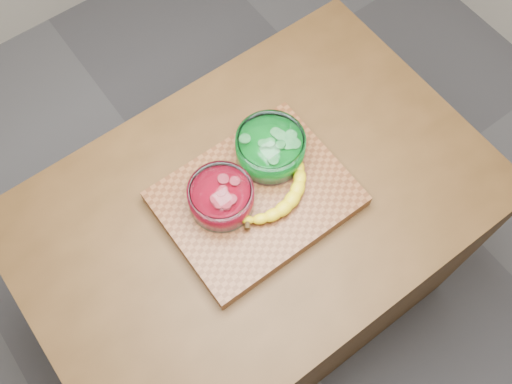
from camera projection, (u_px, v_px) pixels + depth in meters
ground at (256, 296)px, 2.24m from camera, size 3.50×3.50×0.00m
counter at (256, 259)px, 1.84m from camera, size 1.20×0.80×0.90m
cutting_board at (256, 199)px, 1.41m from camera, size 0.45×0.35×0.04m
bowl_red at (221, 197)px, 1.35m from camera, size 0.16×0.16×0.07m
bowl_green at (270, 148)px, 1.41m from camera, size 0.17×0.17×0.08m
banana at (275, 191)px, 1.38m from camera, size 0.26×0.15×0.04m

